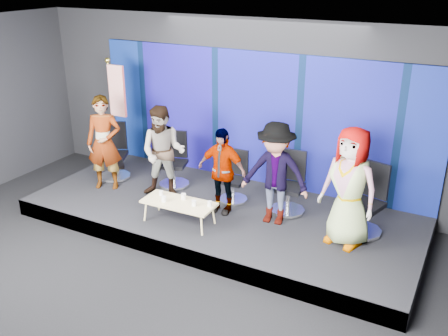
% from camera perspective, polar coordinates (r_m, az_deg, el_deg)
% --- Properties ---
extents(ground, '(10.00, 10.00, 0.00)m').
position_cam_1_polar(ground, '(7.43, -9.86, -14.28)').
color(ground, black).
rests_on(ground, ground).
extents(room_walls, '(10.02, 8.02, 3.51)m').
position_cam_1_polar(room_walls, '(6.31, -11.28, 3.80)').
color(room_walls, black).
rests_on(room_walls, ground).
extents(riser, '(7.00, 3.00, 0.30)m').
position_cam_1_polar(riser, '(9.12, -0.35, -5.43)').
color(riser, black).
rests_on(riser, ground).
extents(backdrop, '(7.00, 0.08, 2.60)m').
position_cam_1_polar(backdrop, '(9.78, 3.70, 5.65)').
color(backdrop, navy).
rests_on(backdrop, riser).
extents(chair_a, '(0.85, 0.85, 1.14)m').
position_cam_1_polar(chair_a, '(10.46, -12.40, 0.91)').
color(chair_a, silver).
rests_on(chair_a, riser).
extents(panelist_a, '(0.79, 0.68, 1.84)m').
position_cam_1_polar(panelist_a, '(9.82, -13.54, 2.80)').
color(panelist_a, black).
rests_on(panelist_a, riser).
extents(chair_b, '(0.76, 0.76, 1.08)m').
position_cam_1_polar(chair_b, '(9.90, -5.68, -0.02)').
color(chair_b, silver).
rests_on(chair_b, riser).
extents(panelist_b, '(1.01, 0.88, 1.74)m').
position_cam_1_polar(panelist_b, '(9.28, -6.95, 1.81)').
color(panelist_b, black).
rests_on(panelist_b, riser).
extents(chair_c, '(0.55, 0.55, 0.95)m').
position_cam_1_polar(chair_c, '(9.23, 1.20, -1.88)').
color(chair_c, silver).
rests_on(chair_c, riser).
extents(panelist_c, '(0.91, 0.39, 1.54)m').
position_cam_1_polar(panelist_c, '(8.64, -0.27, -0.30)').
color(panelist_c, black).
rests_on(panelist_c, riser).
extents(chair_d, '(0.66, 0.66, 1.09)m').
position_cam_1_polar(chair_d, '(8.88, 7.46, -2.77)').
color(chair_d, silver).
rests_on(chair_d, riser).
extents(panelist_d, '(1.19, 0.75, 1.77)m').
position_cam_1_polar(panelist_d, '(8.26, 5.87, -0.65)').
color(panelist_d, black).
rests_on(panelist_d, riser).
extents(chair_e, '(0.82, 0.82, 1.18)m').
position_cam_1_polar(chair_e, '(8.43, 15.85, -4.70)').
color(chair_e, silver).
rests_on(chair_e, riser).
extents(panelist_e, '(1.06, 0.84, 1.90)m').
position_cam_1_polar(panelist_e, '(7.80, 14.15, -2.14)').
color(panelist_e, black).
rests_on(panelist_e, riser).
extents(coffee_table, '(1.26, 0.56, 0.38)m').
position_cam_1_polar(coffee_table, '(8.45, -5.18, -4.06)').
color(coffee_table, tan).
rests_on(coffee_table, riser).
extents(mug_a, '(0.07, 0.07, 0.09)m').
position_cam_1_polar(mug_a, '(8.68, -7.19, -2.86)').
color(mug_a, silver).
rests_on(mug_a, coffee_table).
extents(mug_b, '(0.08, 0.08, 0.10)m').
position_cam_1_polar(mug_b, '(8.44, -6.89, -3.54)').
color(mug_b, silver).
rests_on(mug_b, coffee_table).
extents(mug_c, '(0.09, 0.09, 0.10)m').
position_cam_1_polar(mug_c, '(8.49, -4.65, -3.28)').
color(mug_c, silver).
rests_on(mug_c, coffee_table).
extents(mug_d, '(0.08, 0.08, 0.09)m').
position_cam_1_polar(mug_d, '(8.26, -3.45, -4.04)').
color(mug_d, silver).
rests_on(mug_d, coffee_table).
extents(mug_e, '(0.08, 0.08, 0.09)m').
position_cam_1_polar(mug_e, '(8.23, -1.65, -4.12)').
color(mug_e, silver).
rests_on(mug_e, coffee_table).
extents(flag_stand, '(0.54, 0.32, 2.38)m').
position_cam_1_polar(flag_stand, '(10.53, -12.22, 6.16)').
color(flag_stand, black).
rests_on(flag_stand, riser).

